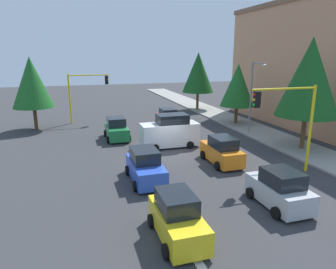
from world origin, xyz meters
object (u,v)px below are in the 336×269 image
at_px(tree_roadside_near, 309,77).
at_px(car_red, 168,118).
at_px(tree_roadside_far, 198,73).
at_px(car_orange, 222,151).
at_px(tree_roadside_mid, 238,85).
at_px(street_lamp_curbside, 253,90).
at_px(car_silver, 280,190).
at_px(car_blue, 145,167).
at_px(traffic_signal_near_left, 289,113).
at_px(car_yellow, 177,218).
at_px(delivery_van_white, 170,132).
at_px(tree_opposite_side, 32,82).
at_px(car_green, 117,129).
at_px(traffic_signal_far_right, 86,88).

xyz_separation_m(tree_roadside_near, car_red, (-11.34, -8.01, -4.96)).
height_order(tree_roadside_far, car_orange, tree_roadside_far).
height_order(tree_roadside_mid, tree_roadside_near, tree_roadside_near).
bearing_deg(street_lamp_curbside, car_silver, -26.21).
distance_m(street_lamp_curbside, car_blue, 15.14).
xyz_separation_m(traffic_signal_near_left, car_silver, (3.68, -3.04, -3.14)).
bearing_deg(street_lamp_curbside, car_yellow, -40.72).
xyz_separation_m(tree_roadside_mid, delivery_van_white, (6.00, -9.54, -3.07)).
bearing_deg(tree_roadside_near, car_blue, -79.83).
xyz_separation_m(car_orange, car_red, (-12.33, -0.27, -0.00)).
xyz_separation_m(street_lamp_curbside, tree_opposite_side, (-8.39, -20.20, 0.50)).
bearing_deg(car_red, delivery_van_white, -15.46).
xyz_separation_m(car_silver, car_green, (-15.54, -6.15, 0.00)).
bearing_deg(tree_roadside_mid, car_orange, -33.39).
bearing_deg(traffic_signal_far_right, car_silver, 19.38).
bearing_deg(car_red, car_green, -59.77).
height_order(traffic_signal_near_left, car_green, traffic_signal_near_left).
relative_size(traffic_signal_far_right, car_green, 1.39).
xyz_separation_m(street_lamp_curbside, car_green, (-2.25, -12.69, -3.45)).
bearing_deg(car_silver, traffic_signal_far_right, -160.62).
relative_size(traffic_signal_far_right, traffic_signal_near_left, 0.96).
xyz_separation_m(tree_roadside_mid, car_silver, (17.68, -7.34, -3.46)).
height_order(tree_opposite_side, car_green, tree_opposite_side).
xyz_separation_m(tree_roadside_mid, car_red, (-1.34, -7.51, -3.46)).
height_order(tree_roadside_near, car_blue, tree_roadside_near).
bearing_deg(car_green, street_lamp_curbside, 79.94).
bearing_deg(car_yellow, tree_roadside_near, 122.76).
bearing_deg(tree_roadside_near, car_red, -144.76).
distance_m(tree_opposite_side, car_silver, 25.92).
bearing_deg(tree_opposite_side, delivery_van_white, 48.88).
bearing_deg(delivery_van_white, car_orange, 24.82).
xyz_separation_m(traffic_signal_far_right, street_lamp_curbside, (10.39, 14.87, 0.45)).
bearing_deg(car_blue, car_orange, 103.93).
relative_size(car_silver, car_yellow, 0.97).
xyz_separation_m(tree_roadside_far, car_orange, (20.98, -6.74, -4.27)).
height_order(tree_roadside_near, car_red, tree_roadside_near).
bearing_deg(tree_opposite_side, tree_roadside_mid, 79.22).
xyz_separation_m(delivery_van_white, car_red, (-7.34, 2.03, -0.39)).
height_order(traffic_signal_far_right, tree_roadside_far, tree_roadside_far).
distance_m(car_orange, car_silver, 6.69).
bearing_deg(street_lamp_curbside, car_blue, -56.86).
height_order(car_yellow, car_blue, same).
distance_m(tree_roadside_far, car_silver, 28.83).
bearing_deg(street_lamp_curbside, car_orange, -44.33).
height_order(tree_roadside_far, car_blue, tree_roadside_far).
bearing_deg(car_red, tree_roadside_near, 35.24).
xyz_separation_m(tree_opposite_side, car_orange, (14.98, 13.76, -3.95)).
distance_m(car_silver, car_green, 16.71).
relative_size(tree_roadside_near, car_green, 2.25).
distance_m(car_red, car_green, 6.92).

